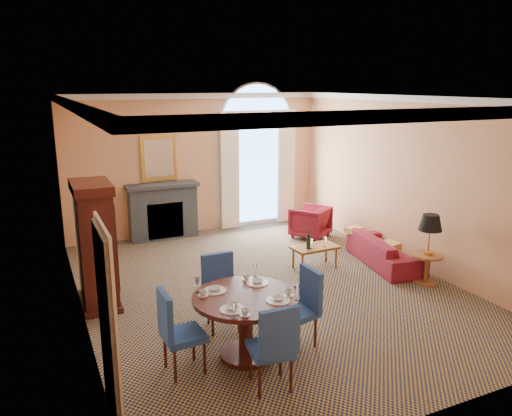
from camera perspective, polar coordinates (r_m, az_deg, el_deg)
name	(u,v)px	position (r m, az deg, el deg)	size (l,w,h in m)	color
ground	(268,288)	(8.69, 1.39, -9.09)	(7.50, 7.50, 0.00)	#13193E
room_envelope	(251,138)	(8.63, -0.62, 8.05)	(6.04, 7.52, 3.45)	tan
armoire	(96,247)	(8.13, -17.87, -4.28)	(0.57, 1.00, 1.97)	#35110C
dining_table	(246,312)	(6.40, -1.17, -11.82)	(1.34, 1.34, 1.04)	#35110C
dining_chair_north	(220,286)	(7.21, -4.10, -8.89)	(0.55, 0.55, 1.07)	navy
dining_chair_south	(275,343)	(5.76, 2.16, -15.14)	(0.54, 0.54, 1.07)	navy
dining_chair_east	(303,302)	(6.72, 5.40, -10.69)	(0.57, 0.57, 1.07)	navy
dining_chair_west	(175,327)	(6.15, -9.24, -13.29)	(0.50, 0.50, 1.07)	navy
sofa	(385,251)	(9.97, 14.50, -4.73)	(1.91, 0.75, 0.56)	maroon
armchair	(310,222)	(11.40, 6.21, -1.57)	(0.76, 0.78, 0.71)	maroon
coffee_table	(315,248)	(9.46, 6.72, -4.51)	(0.89, 0.52, 0.81)	brown
side_table	(429,240)	(9.09, 19.17, -3.45)	(0.54, 0.54, 1.22)	brown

